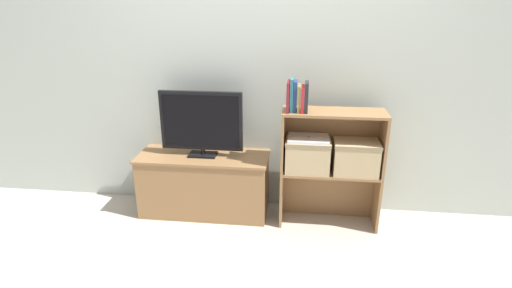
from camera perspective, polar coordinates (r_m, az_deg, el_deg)
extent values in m
plane|color=#BCB2A3|center=(3.23, -0.29, -11.67)|extent=(16.00, 16.00, 0.00)
cube|color=#B2BCB2|center=(3.19, 0.60, 11.13)|extent=(10.00, 0.05, 2.40)
cube|color=olive|center=(3.35, -7.37, -5.82)|extent=(1.04, 0.39, 0.49)
cube|color=olive|center=(3.24, -7.57, -1.78)|extent=(1.06, 0.41, 0.02)
cube|color=black|center=(3.24, -7.59, -1.49)|extent=(0.22, 0.14, 0.01)
cylinder|color=black|center=(3.23, -7.61, -1.04)|extent=(0.04, 0.04, 0.04)
cube|color=black|center=(3.14, -7.83, 3.29)|extent=(0.65, 0.04, 0.47)
cube|color=black|center=(3.13, -7.91, 3.19)|extent=(0.60, 0.00, 0.41)
cube|color=olive|center=(3.22, 3.69, -7.15)|extent=(0.02, 0.27, 0.46)
cube|color=olive|center=(3.27, 16.81, -7.56)|extent=(0.02, 0.27, 0.46)
cube|color=olive|center=(3.34, 10.19, -6.39)|extent=(0.72, 0.02, 0.46)
cube|color=olive|center=(3.13, 10.55, -3.88)|extent=(0.72, 0.27, 0.02)
cube|color=olive|center=(3.03, 3.89, 0.63)|extent=(0.02, 0.27, 0.47)
cube|color=olive|center=(3.09, 17.68, 0.07)|extent=(0.02, 0.27, 0.47)
cube|color=olive|center=(3.16, 10.71, 1.14)|extent=(0.72, 0.02, 0.47)
cube|color=olive|center=(2.97, 11.14, 4.44)|extent=(0.72, 0.27, 0.02)
cube|color=maroon|center=(2.90, 4.62, 6.82)|extent=(0.02, 0.16, 0.22)
cube|color=#1E7075|center=(2.90, 5.15, 7.01)|extent=(0.02, 0.12, 0.24)
cube|color=navy|center=(2.90, 5.63, 6.82)|extent=(0.02, 0.12, 0.22)
cube|color=olive|center=(2.90, 6.15, 6.50)|extent=(0.02, 0.14, 0.19)
cube|color=#B22328|center=(2.90, 6.66, 6.43)|extent=(0.02, 0.14, 0.19)
cube|color=#232328|center=(2.90, 7.21, 6.68)|extent=(0.03, 0.14, 0.22)
cube|color=tan|center=(3.06, 7.37, -1.57)|extent=(0.33, 0.23, 0.25)
cube|color=#917E5B|center=(3.02, 7.47, 0.41)|extent=(0.34, 0.24, 0.02)
cube|color=tan|center=(3.08, 14.05, -1.83)|extent=(0.33, 0.23, 0.25)
cube|color=#917E5B|center=(3.05, 14.23, 0.13)|extent=(0.34, 0.24, 0.02)
cube|color=white|center=(3.01, 7.49, 0.81)|extent=(0.31, 0.22, 0.02)
cylinder|color=#99999E|center=(3.01, 7.50, 1.01)|extent=(0.02, 0.02, 0.00)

